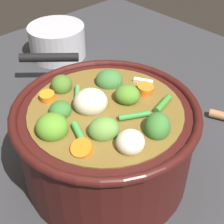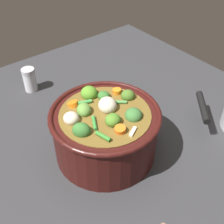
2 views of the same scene
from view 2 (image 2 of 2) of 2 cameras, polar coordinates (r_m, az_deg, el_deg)
The scene contains 3 objects.
ground_plane at distance 0.74m, azimuth -1.22°, elevation -7.65°, with size 1.10×1.10×0.00m, color #2D2D30.
cooking_pot at distance 0.69m, azimuth -1.32°, elevation -3.81°, with size 0.26×0.26×0.15m.
salt_shaker at distance 0.96m, azimuth -15.75°, elevation 6.10°, with size 0.04×0.04×0.08m.
Camera 2 is at (-0.40, 0.30, 0.55)m, focal length 46.94 mm.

